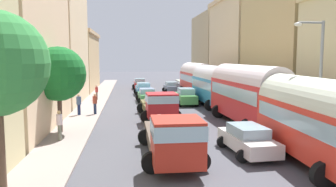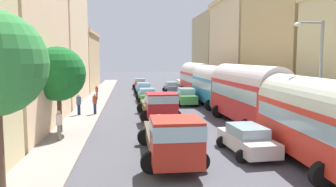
{
  "view_description": "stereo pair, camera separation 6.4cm",
  "coord_description": "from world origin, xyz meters",
  "px_view_note": "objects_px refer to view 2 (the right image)",
  "views": [
    {
      "loc": [
        -3.63,
        -7.13,
        4.79
      ],
      "look_at": [
        0.0,
        23.84,
        1.39
      ],
      "focal_mm": 35.87,
      "sensor_mm": 36.0,
      "label": 1
    },
    {
      "loc": [
        -3.56,
        -7.14,
        4.79
      ],
      "look_at": [
        0.0,
        23.84,
        1.39
      ],
      "focal_mm": 35.87,
      "sensor_mm": 36.0,
      "label": 2
    }
  ],
  "objects_px": {
    "cargo_truck_0": "(171,136)",
    "car_3": "(247,139)",
    "car_1": "(143,89)",
    "car_4": "(186,97)",
    "car_2": "(140,84)",
    "pedestrian_0": "(79,104)",
    "parked_bus_3": "(196,78)",
    "pedestrian_1": "(95,103)",
    "parked_bus_2": "(214,84)",
    "car_5": "(172,87)",
    "pedestrian_2": "(59,124)",
    "parked_bus_0": "(317,118)",
    "parked_bus_1": "(247,92)",
    "streetlamp_near": "(317,73)",
    "cargo_truck_1": "(159,104)",
    "car_0": "(147,95)",
    "pedestrian_3": "(97,92)"
  },
  "relations": [
    {
      "from": "parked_bus_0",
      "to": "streetlamp_near",
      "type": "xyz_separation_m",
      "value": [
        1.68,
        3.09,
        1.83
      ]
    },
    {
      "from": "pedestrian_0",
      "to": "cargo_truck_0",
      "type": "bearing_deg",
      "value": -64.81
    },
    {
      "from": "cargo_truck_1",
      "to": "car_0",
      "type": "relative_size",
      "value": 1.71
    },
    {
      "from": "parked_bus_0",
      "to": "streetlamp_near",
      "type": "bearing_deg",
      "value": 61.39
    },
    {
      "from": "car_5",
      "to": "pedestrian_2",
      "type": "distance_m",
      "value": 27.78
    },
    {
      "from": "car_2",
      "to": "pedestrian_0",
      "type": "height_order",
      "value": "pedestrian_0"
    },
    {
      "from": "car_3",
      "to": "pedestrian_3",
      "type": "height_order",
      "value": "pedestrian_3"
    },
    {
      "from": "pedestrian_2",
      "to": "pedestrian_1",
      "type": "bearing_deg",
      "value": 82.82
    },
    {
      "from": "car_1",
      "to": "streetlamp_near",
      "type": "relative_size",
      "value": 0.66
    },
    {
      "from": "parked_bus_0",
      "to": "car_4",
      "type": "height_order",
      "value": "parked_bus_0"
    },
    {
      "from": "car_3",
      "to": "car_2",
      "type": "bearing_deg",
      "value": 96.8
    },
    {
      "from": "car_0",
      "to": "pedestrian_2",
      "type": "relative_size",
      "value": 2.25
    },
    {
      "from": "parked_bus_1",
      "to": "pedestrian_0",
      "type": "height_order",
      "value": "parked_bus_1"
    },
    {
      "from": "car_3",
      "to": "pedestrian_3",
      "type": "distance_m",
      "value": 23.3
    },
    {
      "from": "cargo_truck_1",
      "to": "car_0",
      "type": "bearing_deg",
      "value": 92.25
    },
    {
      "from": "parked_bus_2",
      "to": "streetlamp_near",
      "type": "bearing_deg",
      "value": -83.56
    },
    {
      "from": "parked_bus_1",
      "to": "pedestrian_3",
      "type": "xyz_separation_m",
      "value": [
        -11.74,
        14.42,
        -1.37
      ]
    },
    {
      "from": "pedestrian_0",
      "to": "pedestrian_2",
      "type": "height_order",
      "value": "pedestrian_2"
    },
    {
      "from": "cargo_truck_1",
      "to": "pedestrian_1",
      "type": "height_order",
      "value": "cargo_truck_1"
    },
    {
      "from": "parked_bus_0",
      "to": "car_1",
      "type": "distance_m",
      "value": 29.55
    },
    {
      "from": "parked_bus_0",
      "to": "car_2",
      "type": "bearing_deg",
      "value": 100.07
    },
    {
      "from": "cargo_truck_0",
      "to": "car_3",
      "type": "bearing_deg",
      "value": 13.15
    },
    {
      "from": "parked_bus_2",
      "to": "car_0",
      "type": "height_order",
      "value": "parked_bus_2"
    },
    {
      "from": "car_3",
      "to": "pedestrian_2",
      "type": "xyz_separation_m",
      "value": [
        -9.69,
        3.25,
        0.33
      ]
    },
    {
      "from": "parked_bus_3",
      "to": "streetlamp_near",
      "type": "distance_m",
      "value": 24.03
    },
    {
      "from": "pedestrian_1",
      "to": "pedestrian_3",
      "type": "distance_m",
      "value": 9.45
    },
    {
      "from": "parked_bus_0",
      "to": "car_1",
      "type": "relative_size",
      "value": 1.9
    },
    {
      "from": "streetlamp_near",
      "to": "car_4",
      "type": "bearing_deg",
      "value": 104.43
    },
    {
      "from": "pedestrian_0",
      "to": "streetlamp_near",
      "type": "relative_size",
      "value": 0.27
    },
    {
      "from": "parked_bus_3",
      "to": "pedestrian_1",
      "type": "bearing_deg",
      "value": -130.26
    },
    {
      "from": "car_3",
      "to": "car_4",
      "type": "height_order",
      "value": "car_4"
    },
    {
      "from": "parked_bus_0",
      "to": "car_0",
      "type": "distance_m",
      "value": 22.9
    },
    {
      "from": "cargo_truck_0",
      "to": "car_5",
      "type": "relative_size",
      "value": 2.0
    },
    {
      "from": "cargo_truck_1",
      "to": "car_2",
      "type": "height_order",
      "value": "cargo_truck_1"
    },
    {
      "from": "car_1",
      "to": "car_3",
      "type": "xyz_separation_m",
      "value": [
        4.01,
        -26.74,
        -0.06
      ]
    },
    {
      "from": "parked_bus_0",
      "to": "car_4",
      "type": "relative_size",
      "value": 1.96
    },
    {
      "from": "parked_bus_3",
      "to": "car_3",
      "type": "height_order",
      "value": "parked_bus_3"
    },
    {
      "from": "parked_bus_1",
      "to": "pedestrian_0",
      "type": "bearing_deg",
      "value": 158.79
    },
    {
      "from": "car_3",
      "to": "parked_bus_2",
      "type": "bearing_deg",
      "value": 81.39
    },
    {
      "from": "parked_bus_1",
      "to": "cargo_truck_0",
      "type": "xyz_separation_m",
      "value": [
        -6.33,
        -7.85,
        -1.17
      ]
    },
    {
      "from": "parked_bus_2",
      "to": "car_0",
      "type": "bearing_deg",
      "value": 147.94
    },
    {
      "from": "cargo_truck_0",
      "to": "car_3",
      "type": "distance_m",
      "value": 4.05
    },
    {
      "from": "parked_bus_2",
      "to": "car_3",
      "type": "height_order",
      "value": "parked_bus_2"
    },
    {
      "from": "cargo_truck_0",
      "to": "car_4",
      "type": "xyz_separation_m",
      "value": [
        3.8,
        18.31,
        -0.37
      ]
    },
    {
      "from": "car_2",
      "to": "pedestrian_1",
      "type": "xyz_separation_m",
      "value": [
        -4.41,
        -23.13,
        0.26
      ]
    },
    {
      "from": "pedestrian_0",
      "to": "parked_bus_1",
      "type": "bearing_deg",
      "value": -21.21
    },
    {
      "from": "parked_bus_0",
      "to": "cargo_truck_1",
      "type": "relative_size",
      "value": 1.19
    },
    {
      "from": "parked_bus_0",
      "to": "car_1",
      "type": "xyz_separation_m",
      "value": [
        -6.42,
        28.81,
        -1.35
      ]
    },
    {
      "from": "cargo_truck_0",
      "to": "car_4",
      "type": "height_order",
      "value": "cargo_truck_0"
    },
    {
      "from": "car_1",
      "to": "car_4",
      "type": "relative_size",
      "value": 1.03
    }
  ]
}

